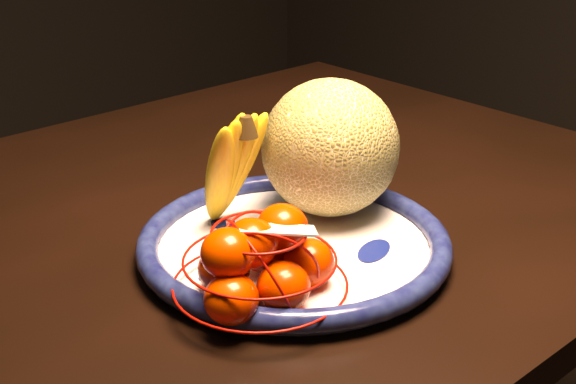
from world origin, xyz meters
TOP-DOWN VIEW (x-y plane):
  - dining_table at (-0.11, -0.07)m, footprint 1.44×0.91m
  - fruit_bowl at (0.01, -0.20)m, footprint 0.33×0.33m
  - cantaloupe at (0.10, -0.16)m, footprint 0.15×0.15m
  - banana_bunch at (-0.01, -0.13)m, footprint 0.10×0.09m
  - mandarin_bag at (-0.07, -0.26)m, footprint 0.18×0.18m
  - price_tag at (-0.07, -0.27)m, footprint 0.08×0.06m

SIDE VIEW (x-z plane):
  - dining_table at x=-0.11m, z-range 0.27..0.97m
  - fruit_bowl at x=0.01m, z-range 0.70..0.72m
  - mandarin_bag at x=-0.07m, z-range 0.69..0.80m
  - price_tag at x=-0.07m, z-range 0.77..0.79m
  - banana_bunch at x=-0.01m, z-range 0.71..0.85m
  - cantaloupe at x=0.10m, z-range 0.71..0.86m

